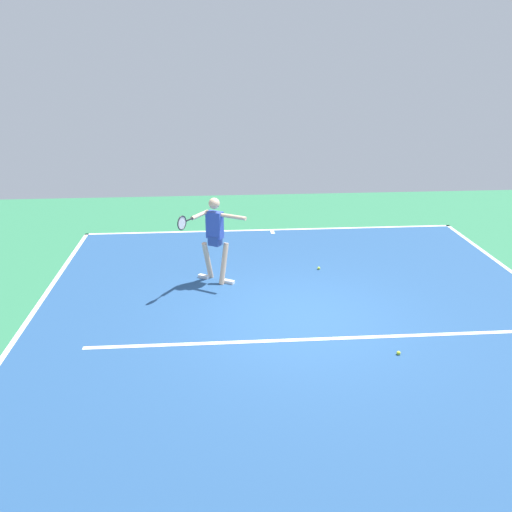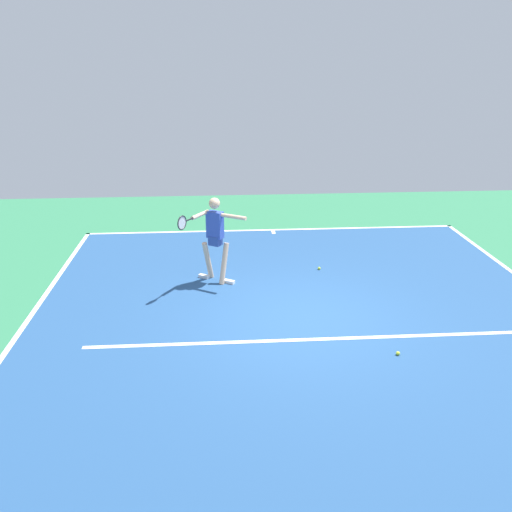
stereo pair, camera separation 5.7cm
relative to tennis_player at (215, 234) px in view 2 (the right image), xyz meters
The scene contains 9 objects.
ground_plane 2.70m from the tennis_player, 130.32° to the left, with size 19.10×19.10×0.00m, color #2D754C.
court_surface 2.70m from the tennis_player, 130.32° to the left, with size 10.26×11.02×0.00m, color navy.
court_line_baseline_near 4.06m from the tennis_player, 114.10° to the right, with size 10.26×0.10×0.01m, color white.
court_line_sideline_right 4.10m from the tennis_player, 28.44° to the left, with size 0.10×11.02×0.01m, color white.
court_line_service 3.33m from the tennis_player, 120.50° to the left, with size 7.69×0.10×0.01m, color white.
court_line_centre_mark 3.89m from the tennis_player, 115.35° to the right, with size 0.10×0.30×0.01m, color white.
tennis_player is the anchor object (origin of this frame).
tennis_ball_near_player 2.63m from the tennis_player, 167.91° to the right, with size 0.07×0.07×0.07m, color #C6E53D.
tennis_ball_far_corner 4.58m from the tennis_player, 131.60° to the left, with size 0.07×0.07×0.07m, color #CCE033.
Camera 2 is at (1.52, 9.12, 4.63)m, focal length 38.56 mm.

